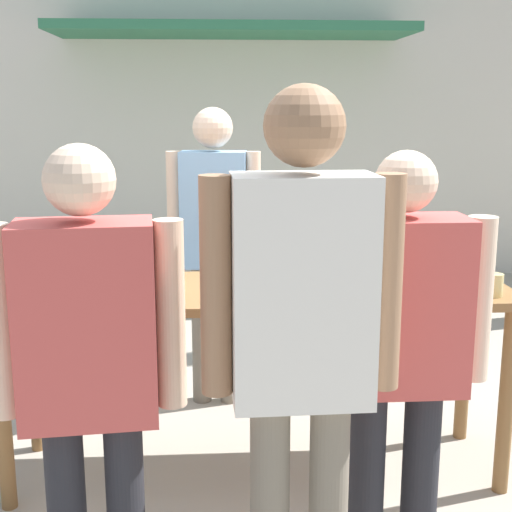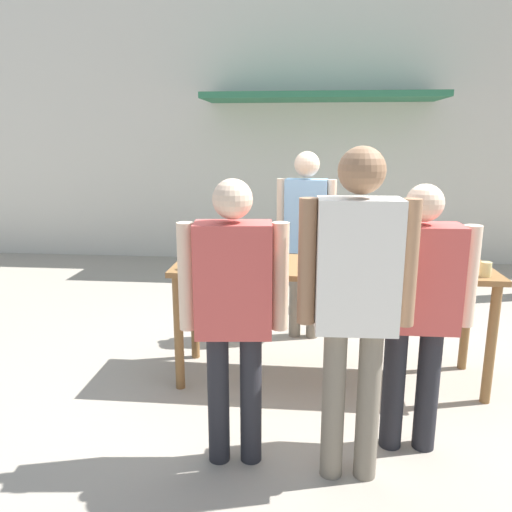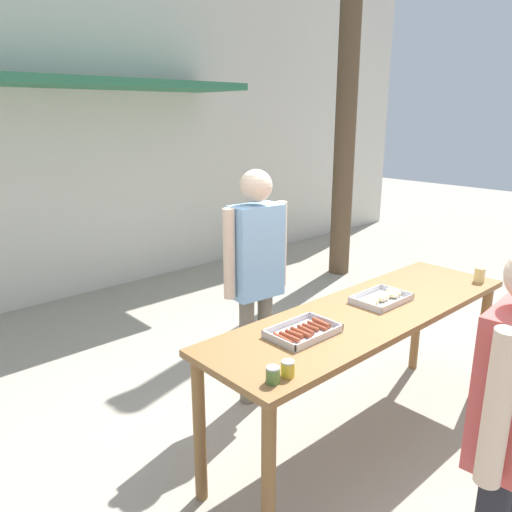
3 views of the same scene
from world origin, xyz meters
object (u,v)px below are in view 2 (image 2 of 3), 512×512
Objects in this scene: person_server_behind_table at (305,228)px; person_customer_with_cup at (417,299)px; person_customer_waiting_in_line at (356,289)px; food_tray_sausages at (256,260)px; condiment_jar_mustard at (187,264)px; condiment_jar_ketchup at (199,265)px; person_customer_holding_hotdog at (234,301)px; food_tray_buns at (355,262)px; beer_cup at (486,269)px.

person_server_behind_table is 1.08× the size of person_customer_with_cup.
person_customer_waiting_in_line is (0.26, -2.01, 0.04)m from person_server_behind_table.
person_server_behind_table reaches higher than food_tray_sausages.
condiment_jar_mustard is 1.00× the size of condiment_jar_ketchup.
person_customer_holding_hotdog is 0.67m from person_customer_waiting_in_line.
food_tray_sausages is 1.37m from person_customer_waiting_in_line.
food_tray_buns is at bearing -0.00° from food_tray_sausages.
person_customer_waiting_in_line is at bearing -95.53° from food_tray_buns.
person_customer_with_cup is at bearing -24.21° from condiment_jar_ketchup.
food_tray_sausages is 0.75m from food_tray_buns.
food_tray_sausages is 0.22× the size of person_customer_waiting_in_line.
food_tray_buns is at bearing -59.31° from person_server_behind_table.
food_tray_buns is 0.23× the size of person_customer_with_cup.
food_tray_buns is 0.94m from person_customer_with_cup.
food_tray_sausages is at bearing -63.92° from person_customer_waiting_in_line.
person_customer_holding_hotdog is 1.06m from person_customer_with_cup.
person_customer_with_cup is (-0.60, -0.65, -0.02)m from beer_cup.
condiment_jar_mustard reaches higher than food_tray_buns.
person_customer_holding_hotdog reaches higher than food_tray_sausages.
person_customer_holding_hotdog is (0.47, -0.87, 0.02)m from condiment_jar_mustard.
person_customer_holding_hotdog is at bearing -95.82° from person_server_behind_table.
person_customer_holding_hotdog is at bearing -8.58° from person_customer_waiting_in_line.
condiment_jar_ketchup is 0.76× the size of beer_cup.
food_tray_buns is 3.62× the size of beer_cup.
condiment_jar_mustard is (-0.48, -0.26, 0.02)m from food_tray_sausages.
condiment_jar_ketchup is (-1.14, -0.26, 0.02)m from food_tray_buns.
condiment_jar_ketchup is 1.55m from person_customer_with_cup.
person_server_behind_table is at bearing -69.70° from person_customer_with_cup.
person_customer_waiting_in_line is at bearing -62.18° from food_tray_sausages.
person_customer_holding_hotdog is (-0.02, -1.13, 0.05)m from food_tray_sausages.
beer_cup is 0.88m from person_customer_with_cup.
person_customer_with_cup is at bearing -41.33° from food_tray_sausages.
person_customer_with_cup is at bearing -23.10° from condiment_jar_mustard.
person_customer_with_cup is at bearing -143.11° from person_customer_waiting_in_line.
food_tray_sausages is at bearing -96.42° from person_customer_holding_hotdog.
condiment_jar_ketchup is 0.04× the size of person_customer_waiting_in_line.
condiment_jar_ketchup is 0.05× the size of person_customer_holding_hotdog.
person_server_behind_table is 1.05× the size of person_customer_holding_hotdog.
beer_cup is 1.37m from person_customer_waiting_in_line.
person_customer_waiting_in_line is at bearing 167.57° from person_customer_holding_hotdog.
person_server_behind_table is 1.82m from person_customer_with_cup.
food_tray_sausages is 4.99× the size of condiment_jar_mustard.
condiment_jar_mustard is 1.47m from person_customer_waiting_in_line.
person_customer_with_cup is at bearing -173.13° from person_customer_holding_hotdog.
person_server_behind_table is at bearing -107.13° from person_customer_holding_hotdog.
person_server_behind_table reaches higher than person_customer_with_cup.
condiment_jar_ketchup is at bearing -24.59° from person_customer_with_cup.
person_server_behind_table reaches higher than person_customer_holding_hotdog.
person_customer_waiting_in_line is at bearing -76.97° from person_server_behind_table.
condiment_jar_ketchup is 1.32m from person_server_behind_table.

